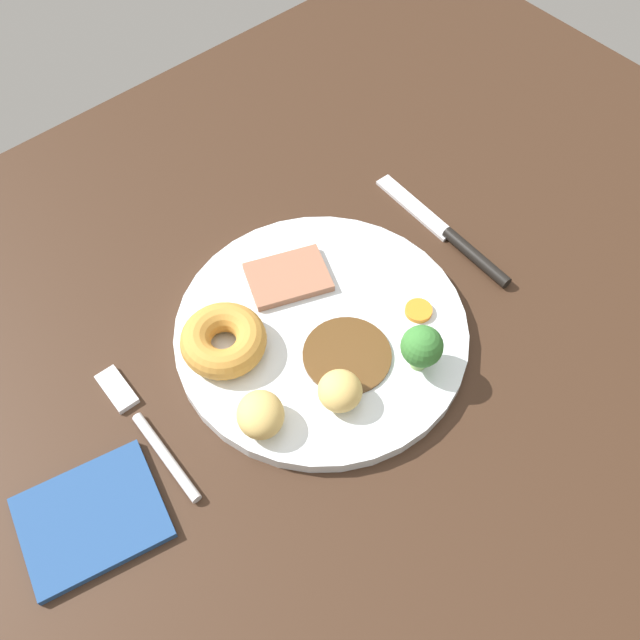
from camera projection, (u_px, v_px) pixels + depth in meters
dining_table at (292, 367)px, 66.08cm from camera, size 120.00×84.00×3.60cm
dinner_plate at (320, 330)px, 65.38cm from camera, size 27.16×27.16×1.40cm
gravy_pool at (347, 355)px, 62.92cm from camera, size 8.02×8.02×0.30cm
meat_slice_main at (288, 277)px, 67.41cm from camera, size 9.07×7.90×0.80cm
yorkshire_pudding at (224, 340)px, 62.32cm from camera, size 7.74×7.74×2.75cm
roast_potato_left at (260, 415)px, 58.10cm from camera, size 5.66×5.80×3.16cm
roast_potato_right at (344, 388)px, 59.53cm from camera, size 5.33×5.34×3.06cm
carrot_coin_front at (419, 311)px, 65.43cm from camera, size 2.55×2.55×0.51cm
broccoli_floret at (422, 347)px, 60.20cm from camera, size 3.71×3.71×4.86cm
fork at (145, 428)px, 60.26cm from camera, size 2.16×15.29×0.90cm
knife at (453, 238)px, 71.85cm from camera, size 2.25×18.55×1.20cm
folded_napkin at (92, 518)px, 55.95cm from camera, size 12.72×11.22×0.80cm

